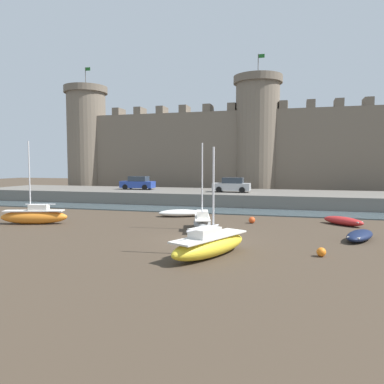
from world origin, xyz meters
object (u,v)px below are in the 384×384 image
Objects in this scene: rowboat_near_channel_right at (360,235)px; car_quay_centre_west at (232,185)px; sailboat_midflat_centre at (34,216)px; mooring_buoy_off_centre at (321,252)px; sailboat_foreground_left at (210,244)px; rowboat_foreground_right at (343,221)px; car_quay_west at (138,183)px; rowboat_midflat_right at (180,213)px; sailboat_midflat_left at (202,222)px; mooring_buoy_mid_mud at (252,220)px.

car_quay_centre_west is (-10.49, 17.26, 1.85)m from rowboat_near_channel_right.
mooring_buoy_off_centre is at bearing -13.12° from sailboat_midflat_centre.
sailboat_foreground_left reaches higher than rowboat_near_channel_right.
rowboat_foreground_right is 0.76× the size of car_quay_west.
sailboat_midflat_left is at bearing -60.05° from rowboat_midflat_right.
sailboat_midflat_centre is at bearing -163.42° from mooring_buoy_mid_mud.
mooring_buoy_mid_mud is 10.38m from mooring_buoy_off_centre.
car_quay_centre_west reaches higher than mooring_buoy_off_centre.
sailboat_foreground_left is (2.09, -6.96, 0.03)m from sailboat_midflat_left.
rowboat_foreground_right is (-0.27, 5.63, 0.02)m from rowboat_near_channel_right.
sailboat_midflat_left is at bearing -87.66° from car_quay_centre_west.
mooring_buoy_mid_mud is at bearing 115.20° from mooring_buoy_off_centre.
rowboat_foreground_right is 13.93m from sailboat_foreground_left.
car_quay_west reaches higher than rowboat_foreground_right.
rowboat_near_channel_right is 0.57× the size of sailboat_midflat_centre.
rowboat_near_channel_right reaches higher than mooring_buoy_off_centre.
sailboat_midflat_left is at bearing 175.19° from rowboat_near_channel_right.
rowboat_near_channel_right is (9.82, -0.83, -0.27)m from sailboat_midflat_left.
mooring_buoy_mid_mud is 20.90m from car_quay_west.
sailboat_foreground_left is 14.01m from rowboat_midflat_right.
rowboat_near_channel_right reaches higher than mooring_buoy_mid_mud.
sailboat_midflat_centre is at bearing -90.87° from car_quay_west.
rowboat_midflat_right is 11.02m from car_quay_centre_west.
sailboat_foreground_left is at bearing -59.45° from car_quay_west.
rowboat_foreground_right is 6.89× the size of mooring_buoy_off_centre.
car_quay_centre_west is at bearing -6.58° from car_quay_west.
rowboat_midflat_right is at bearing 152.98° from rowboat_near_channel_right.
sailboat_midflat_centre reaches higher than sailboat_midflat_left.
sailboat_midflat_left is 0.96× the size of sailboat_midflat_centre.
rowboat_near_channel_right is 22.63m from sailboat_midflat_centre.
sailboat_midflat_centre is 18.68m from car_quay_west.
car_quay_west is at bearing 127.50° from rowboat_midflat_right.
rowboat_midflat_right is 15.72m from mooring_buoy_off_centre.
rowboat_midflat_right is at bearing 175.06° from rowboat_foreground_right.
sailboat_foreground_left is at bearing -73.28° from sailboat_midflat_left.
sailboat_midflat_left is 12.83m from sailboat_midflat_centre.
sailboat_foreground_left is 28.79m from car_quay_west.
sailboat_midflat_left is 9.21m from mooring_buoy_off_centre.
sailboat_midflat_centre is 16.44m from mooring_buoy_mid_mud.
sailboat_foreground_left reaches higher than mooring_buoy_mid_mud.
car_quay_centre_west is (-3.62, 12.56, 1.91)m from mooring_buoy_mid_mud.
sailboat_midflat_centre reaches higher than mooring_buoy_off_centre.
car_quay_centre_west is (-2.76, 23.39, 1.55)m from sailboat_foreground_left.
mooring_buoy_mid_mud is at bearing 52.76° from sailboat_midflat_left.
car_quay_centre_west is at bearing 92.34° from sailboat_midflat_left.
mooring_buoy_mid_mud is at bearing 16.58° from sailboat_midflat_centre.
mooring_buoy_off_centre is 30.71m from car_quay_west.
rowboat_near_channel_right is 5.29m from mooring_buoy_off_centre.
sailboat_foreground_left is 1.33× the size of car_quay_centre_west.
sailboat_midflat_centre is at bearing -125.13° from car_quay_centre_west.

